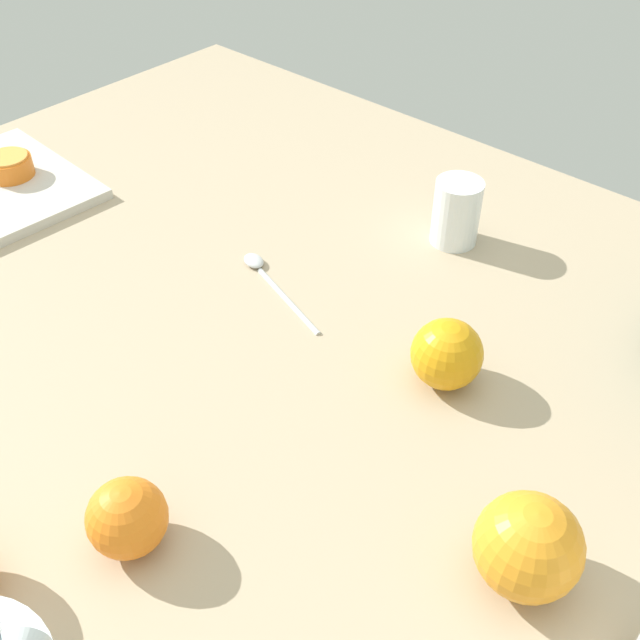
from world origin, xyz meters
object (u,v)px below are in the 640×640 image
cutting_board (1,186)px  loose_orange_4 (127,518)px  second_glass (456,216)px  loose_orange_2 (447,354)px  orange_half_0 (9,166)px  loose_orange_3 (528,546)px  spoon (270,279)px

cutting_board → loose_orange_4: bearing=-21.0°
second_glass → loose_orange_2: (13.82, -22.03, 0.02)cm
orange_half_0 → loose_orange_3: bearing=-4.0°
loose_orange_3 → loose_orange_2: bearing=140.5°
loose_orange_4 → spoon: (-16.85, 33.57, -2.99)cm
second_glass → loose_orange_2: size_ratio=1.16×
loose_orange_3 → loose_orange_4: 32.49cm
loose_orange_2 → loose_orange_3: size_ratio=0.85×
loose_orange_2 → loose_orange_3: bearing=-39.5°
cutting_board → spoon: bearing=13.4°
loose_orange_2 → orange_half_0: bearing=-173.0°
loose_orange_2 → spoon: (-25.40, -0.14, -3.30)cm
loose_orange_4 → second_glass: bearing=95.4°
cutting_board → orange_half_0: orange_half_0 is taller
orange_half_0 → loose_orange_3: loose_orange_3 is taller
cutting_board → loose_orange_2: (69.04, 10.55, 3.01)cm
orange_half_0 → spoon: 44.64cm
second_glass → loose_orange_3: (31.53, -36.66, 0.67)cm
cutting_board → orange_half_0: bearing=94.1°
orange_half_0 → spoon: size_ratio=0.39×
second_glass → loose_orange_2: second_glass is taller
orange_half_0 → loose_orange_4: loose_orange_4 is taller
spoon → second_glass: bearing=62.4°
cutting_board → loose_orange_4: (60.48, -23.16, 2.71)cm
second_glass → cutting_board: second_glass is taller
loose_orange_3 → loose_orange_4: size_ratio=1.28×
loose_orange_4 → loose_orange_3: bearing=36.0°
loose_orange_2 → spoon: size_ratio=0.44×
second_glass → spoon: (-11.59, -22.18, -3.28)cm
loose_orange_3 → spoon: size_ratio=0.52×
loose_orange_4 → orange_half_0: bearing=157.4°
loose_orange_2 → loose_orange_4: bearing=-104.2°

